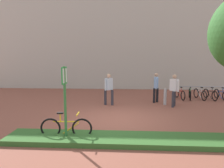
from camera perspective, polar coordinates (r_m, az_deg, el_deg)
The scene contains 10 objects.
ground_plane at distance 8.65m, azimuth 1.34°, elevation -10.01°, with size 60.00×60.00×0.00m, color brown.
building_facade at distance 17.35m, azimuth 2.53°, elevation 15.43°, with size 28.00×1.20×10.00m, color #B2ADA3.
planter_strip at distance 6.54m, azimuth 1.74°, elevation -15.19°, with size 7.00×1.10×0.16m, color #336028.
parking_sign_post at distance 6.39m, azimuth -13.07°, elevation -2.36°, with size 0.08×0.36×2.33m.
bike_at_sign at distance 6.87m, azimuth -12.67°, elevation -11.83°, with size 1.68×0.42×0.86m.
bike_rack_cluster at distance 13.92m, azimuth 24.63°, elevation -2.53°, with size 3.76×1.64×0.83m.
bollard_steel at distance 11.57m, azimuth 14.63°, elevation -3.47°, with size 0.16×0.16×0.90m, color #ADADB2.
person_casual_tan at distance 11.07m, azimuth -0.91°, elevation -0.92°, with size 0.52×0.49×1.72m.
person_shirt_blue at distance 11.18m, azimuth 16.99°, elevation -1.16°, with size 0.43×0.51×1.72m.
person_shirt_white at distance 11.97m, azimuth 12.21°, elevation -0.44°, with size 0.34×0.61×1.72m.
Camera 1 is at (0.30, -8.24, 2.60)m, focal length 32.67 mm.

